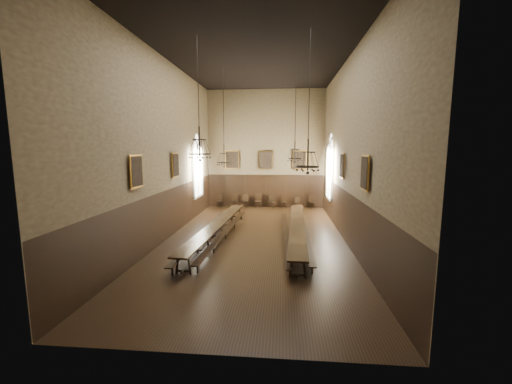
# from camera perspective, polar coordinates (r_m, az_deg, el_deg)

# --- Properties ---
(floor) EXTENTS (9.00, 18.00, 0.02)m
(floor) POSITION_cam_1_polar(r_m,az_deg,el_deg) (16.08, -0.14, -8.67)
(floor) COLOR black
(floor) RESTS_ON ground
(ceiling) EXTENTS (9.00, 18.00, 0.02)m
(ceiling) POSITION_cam_1_polar(r_m,az_deg,el_deg) (16.02, -0.15, 23.97)
(ceiling) COLOR black
(ceiling) RESTS_ON ground
(wall_back) EXTENTS (9.00, 0.02, 9.00)m
(wall_back) POSITION_cam_1_polar(r_m,az_deg,el_deg) (24.39, 1.76, 7.76)
(wall_back) COLOR olive
(wall_back) RESTS_ON ground
(wall_front) EXTENTS (9.00, 0.02, 9.00)m
(wall_front) POSITION_cam_1_polar(r_m,az_deg,el_deg) (6.48, -7.29, 7.01)
(wall_front) COLOR olive
(wall_front) RESTS_ON ground
(wall_left) EXTENTS (0.02, 18.00, 9.00)m
(wall_left) POSITION_cam_1_polar(r_m,az_deg,el_deg) (16.43, -16.14, 7.33)
(wall_left) COLOR olive
(wall_left) RESTS_ON ground
(wall_right) EXTENTS (0.02, 18.00, 9.00)m
(wall_right) POSITION_cam_1_polar(r_m,az_deg,el_deg) (15.66, 16.66, 7.29)
(wall_right) COLOR olive
(wall_right) RESTS_ON ground
(wainscot_panelling) EXTENTS (9.00, 18.00, 2.50)m
(wainscot_panelling) POSITION_cam_1_polar(r_m,az_deg,el_deg) (15.77, -0.14, -4.28)
(wainscot_panelling) COLOR black
(wainscot_panelling) RESTS_ON floor
(table_left) EXTENTS (1.37, 10.41, 0.81)m
(table_left) POSITION_cam_1_polar(r_m,az_deg,el_deg) (16.30, -7.02, -6.99)
(table_left) COLOR black
(table_left) RESTS_ON floor
(table_right) EXTENTS (1.13, 10.58, 0.82)m
(table_right) POSITION_cam_1_polar(r_m,az_deg,el_deg) (16.06, 7.47, -7.19)
(table_right) COLOR black
(table_right) RESTS_ON floor
(bench_left_outer) EXTENTS (0.33, 9.96, 0.45)m
(bench_left_outer) POSITION_cam_1_polar(r_m,az_deg,el_deg) (16.24, -9.39, -7.52)
(bench_left_outer) COLOR black
(bench_left_outer) RESTS_ON floor
(bench_left_inner) EXTENTS (0.79, 9.66, 0.43)m
(bench_left_inner) POSITION_cam_1_polar(r_m,az_deg,el_deg) (16.17, -5.57, -7.56)
(bench_left_inner) COLOR black
(bench_left_inner) RESTS_ON floor
(bench_right_inner) EXTENTS (0.50, 9.41, 0.42)m
(bench_right_inner) POSITION_cam_1_polar(r_m,az_deg,el_deg) (15.72, 5.47, -8.04)
(bench_right_inner) COLOR black
(bench_right_inner) RESTS_ON floor
(bench_right_outer) EXTENTS (0.35, 9.02, 0.41)m
(bench_right_outer) POSITION_cam_1_polar(r_m,az_deg,el_deg) (15.95, 8.97, -7.91)
(bench_right_outer) COLOR black
(bench_right_outer) RESTS_ON floor
(chair_0) EXTENTS (0.52, 0.52, 0.95)m
(chair_0) POSITION_cam_1_polar(r_m,az_deg,el_deg) (24.84, -6.67, -2.06)
(chair_0) COLOR black
(chair_0) RESTS_ON floor
(chair_1) EXTENTS (0.48, 0.48, 1.03)m
(chair_1) POSITION_cam_1_polar(r_m,az_deg,el_deg) (24.62, -3.89, -2.05)
(chair_1) COLOR black
(chair_1) RESTS_ON floor
(chair_2) EXTENTS (0.55, 0.55, 1.02)m
(chair_2) POSITION_cam_1_polar(r_m,az_deg,el_deg) (24.44, -2.06, -2.12)
(chair_2) COLOR black
(chair_2) RESTS_ON floor
(chair_3) EXTENTS (0.52, 0.52, 1.04)m
(chair_3) POSITION_cam_1_polar(r_m,az_deg,el_deg) (24.38, 0.37, -2.13)
(chair_3) COLOR black
(chair_3) RESTS_ON floor
(chair_4) EXTENTS (0.55, 0.55, 1.00)m
(chair_4) POSITION_cam_1_polar(r_m,az_deg,el_deg) (24.30, 2.76, -2.20)
(chair_4) COLOR black
(chair_4) RESTS_ON floor
(chair_5) EXTENTS (0.46, 0.46, 0.94)m
(chair_5) POSITION_cam_1_polar(r_m,az_deg,el_deg) (24.32, 5.10, -2.26)
(chair_5) COLOR black
(chair_5) RESTS_ON floor
(chair_6) EXTENTS (0.47, 0.47, 0.86)m
(chair_6) POSITION_cam_1_polar(r_m,az_deg,el_deg) (24.33, 7.58, -2.35)
(chair_6) COLOR black
(chair_6) RESTS_ON floor
(chair_7) EXTENTS (0.57, 0.57, 1.01)m
(chair_7) POSITION_cam_1_polar(r_m,az_deg,el_deg) (24.42, 10.12, -2.26)
(chair_7) COLOR black
(chair_7) RESTS_ON floor
(chandelier_back_left) EXTENTS (0.82, 0.82, 5.37)m
(chandelier_back_left) POSITION_cam_1_polar(r_m,az_deg,el_deg) (18.02, -5.82, 6.54)
(chandelier_back_left) COLOR black
(chandelier_back_left) RESTS_ON ceiling
(chandelier_back_right) EXTENTS (0.80, 0.80, 5.12)m
(chandelier_back_right) POSITION_cam_1_polar(r_m,az_deg,el_deg) (17.78, 7.07, 7.26)
(chandelier_back_right) COLOR black
(chandelier_back_right) RESTS_ON ceiling
(chandelier_front_left) EXTENTS (0.91, 0.91, 4.81)m
(chandelier_front_left) POSITION_cam_1_polar(r_m,az_deg,el_deg) (13.24, -10.21, 8.09)
(chandelier_front_left) COLOR black
(chandelier_front_left) RESTS_ON ceiling
(chandelier_front_right) EXTENTS (0.88, 0.88, 5.28)m
(chandelier_front_right) POSITION_cam_1_polar(r_m,az_deg,el_deg) (12.42, 9.41, 6.12)
(chandelier_front_right) COLOR black
(chandelier_front_right) RESTS_ON ceiling
(portrait_back_0) EXTENTS (1.10, 0.12, 1.40)m
(portrait_back_0) POSITION_cam_1_polar(r_m,az_deg,el_deg) (24.57, -4.37, 5.88)
(portrait_back_0) COLOR #A87428
(portrait_back_0) RESTS_ON wall_back
(portrait_back_1) EXTENTS (1.10, 0.12, 1.40)m
(portrait_back_1) POSITION_cam_1_polar(r_m,az_deg,el_deg) (24.28, 1.73, 5.87)
(portrait_back_1) COLOR #A87428
(portrait_back_1) RESTS_ON wall_back
(portrait_back_2) EXTENTS (1.10, 0.12, 1.40)m
(portrait_back_2) POSITION_cam_1_polar(r_m,az_deg,el_deg) (24.27, 7.90, 5.80)
(portrait_back_2) COLOR #A87428
(portrait_back_2) RESTS_ON wall_back
(portrait_left_0) EXTENTS (0.12, 1.00, 1.30)m
(portrait_left_0) POSITION_cam_1_polar(r_m,az_deg,el_deg) (17.35, -14.45, 4.77)
(portrait_left_0) COLOR #A87428
(portrait_left_0) RESTS_ON wall_left
(portrait_left_1) EXTENTS (0.12, 1.00, 1.30)m
(portrait_left_1) POSITION_cam_1_polar(r_m,az_deg,el_deg) (13.20, -20.92, 3.55)
(portrait_left_1) COLOR #A87428
(portrait_left_1) RESTS_ON wall_left
(portrait_right_0) EXTENTS (0.12, 1.00, 1.30)m
(portrait_right_0) POSITION_cam_1_polar(r_m,az_deg,el_deg) (16.65, 15.42, 4.61)
(portrait_right_0) COLOR #A87428
(portrait_right_0) RESTS_ON wall_right
(portrait_right_1) EXTENTS (0.12, 1.00, 1.30)m
(portrait_right_1) POSITION_cam_1_polar(r_m,az_deg,el_deg) (12.26, 19.20, 3.33)
(portrait_right_1) COLOR #A87428
(portrait_right_1) RESTS_ON wall_right
(window_right) EXTENTS (0.20, 2.20, 4.60)m
(window_right) POSITION_cam_1_polar(r_m,az_deg,el_deg) (21.10, 13.33, 4.52)
(window_right) COLOR white
(window_right) RESTS_ON wall_right
(window_left) EXTENTS (0.20, 2.20, 4.60)m
(window_left) POSITION_cam_1_polar(r_m,az_deg,el_deg) (21.67, -10.61, 4.69)
(window_left) COLOR white
(window_left) RESTS_ON wall_left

